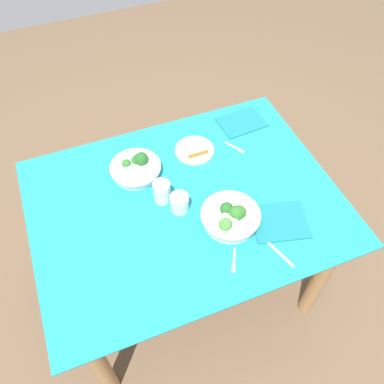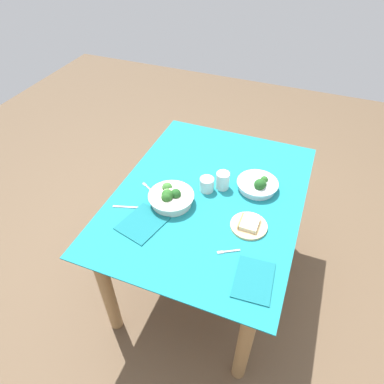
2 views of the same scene
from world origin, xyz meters
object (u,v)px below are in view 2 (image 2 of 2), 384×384
object	(u,v)px
broccoli_bowl_near	(171,197)
fork_by_far_bowl	(227,251)
fork_by_near_bowl	(148,187)
table_knife_left	(133,207)
broccoli_bowl_far	(258,185)
bread_side_plate	(249,225)
napkin_folded_upper	(254,280)
napkin_folded_lower	(143,223)
water_glass_side	(207,184)
water_glass_center	(223,180)

from	to	relation	value
broccoli_bowl_near	fork_by_far_bowl	size ratio (longest dim) A/B	2.41
fork_by_near_bowl	table_knife_left	size ratio (longest dim) A/B	0.45
broccoli_bowl_far	broccoli_bowl_near	world-z (taller)	broccoli_bowl_near
broccoli_bowl_far	bread_side_plate	bearing A→B (deg)	4.85
napkin_folded_upper	napkin_folded_lower	xyz separation A→B (m)	(-0.11, -0.58, 0.00)
broccoli_bowl_far	napkin_folded_upper	xyz separation A→B (m)	(0.56, 0.12, -0.03)
fork_by_near_bowl	broccoli_bowl_near	bearing A→B (deg)	-171.56
napkin_folded_upper	fork_by_near_bowl	bearing A→B (deg)	-118.06
water_glass_side	bread_side_plate	bearing A→B (deg)	57.48
broccoli_bowl_far	water_glass_side	bearing A→B (deg)	-67.07
table_knife_left	napkin_folded_upper	size ratio (longest dim) A/B	0.97
napkin_folded_lower	napkin_folded_upper	bearing A→B (deg)	78.75
broccoli_bowl_far	water_glass_center	bearing A→B (deg)	-72.40
water_glass_center	fork_by_far_bowl	world-z (taller)	water_glass_center
bread_side_plate	table_knife_left	bearing A→B (deg)	-81.26
water_glass_side	fork_by_near_bowl	distance (m)	0.32
table_knife_left	napkin_folded_upper	bearing A→B (deg)	-32.85
broccoli_bowl_near	water_glass_center	distance (m)	0.30
water_glass_center	table_knife_left	bearing A→B (deg)	-50.07
broccoli_bowl_far	fork_by_far_bowl	xyz separation A→B (m)	(0.46, -0.03, -0.03)
broccoli_bowl_near	table_knife_left	size ratio (longest dim) A/B	1.12
broccoli_bowl_near	table_knife_left	xyz separation A→B (m)	(0.10, -0.16, -0.04)
table_knife_left	broccoli_bowl_near	bearing A→B (deg)	15.09
water_glass_side	fork_by_far_bowl	bearing A→B (deg)	32.31
fork_by_far_bowl	table_knife_left	distance (m)	0.54
table_knife_left	bread_side_plate	bearing A→B (deg)	-8.05
water_glass_center	fork_by_near_bowl	bearing A→B (deg)	-68.10
broccoli_bowl_near	fork_by_near_bowl	distance (m)	0.18
bread_side_plate	napkin_folded_lower	size ratio (longest dim) A/B	0.82
fork_by_near_bowl	water_glass_center	bearing A→B (deg)	-129.15
water_glass_side	napkin_folded_upper	distance (m)	0.59
fork_by_far_bowl	fork_by_near_bowl	distance (m)	0.58
fork_by_far_bowl	napkin_folded_lower	bearing A→B (deg)	-31.44
table_knife_left	fork_by_near_bowl	bearing A→B (deg)	72.48
water_glass_center	fork_by_far_bowl	xyz separation A→B (m)	(0.41, 0.15, -0.05)
fork_by_near_bowl	napkin_folded_lower	xyz separation A→B (m)	(0.24, 0.09, 0.00)
bread_side_plate	napkin_folded_upper	size ratio (longest dim) A/B	0.83
broccoli_bowl_far	table_knife_left	bearing A→B (deg)	-56.23
water_glass_center	napkin_folded_upper	xyz separation A→B (m)	(0.51, 0.30, -0.05)
broccoli_bowl_far	napkin_folded_upper	distance (m)	0.58
water_glass_center	fork_by_far_bowl	distance (m)	0.44
napkin_folded_lower	broccoli_bowl_far	bearing A→B (deg)	134.46
fork_by_far_bowl	napkin_folded_upper	size ratio (longest dim) A/B	0.45
fork_by_far_bowl	napkin_folded_lower	size ratio (longest dim) A/B	0.45
water_glass_side	table_knife_left	bearing A→B (deg)	-48.90
water_glass_center	fork_by_near_bowl	xyz separation A→B (m)	(0.15, -0.37, -0.05)
fork_by_far_bowl	table_knife_left	world-z (taller)	same
bread_side_plate	water_glass_center	distance (m)	0.30
broccoli_bowl_near	water_glass_center	xyz separation A→B (m)	(-0.21, 0.21, 0.01)
broccoli_bowl_far	table_knife_left	world-z (taller)	broccoli_bowl_far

